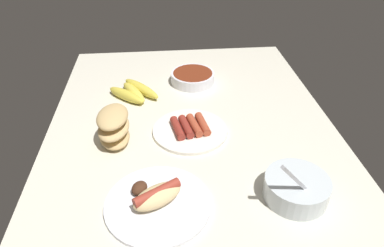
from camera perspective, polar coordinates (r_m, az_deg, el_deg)
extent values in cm
cube|color=silver|center=(110.82, -0.02, -1.11)|extent=(120.00, 90.00, 3.00)
cylinder|color=white|center=(85.68, -5.62, -13.00)|extent=(25.60, 25.60, 1.00)
ellipsoid|color=#E5C689|center=(83.69, -5.73, -11.77)|extent=(11.43, 13.82, 4.40)
cylinder|color=#9E3828|center=(82.82, -5.78, -11.20)|extent=(8.00, 11.48, 2.40)
ellipsoid|color=#472819|center=(87.15, -8.62, -10.43)|extent=(5.62, 5.35, 2.80)
cylinder|color=white|center=(133.76, 0.12, 7.53)|extent=(16.54, 16.54, 4.00)
cylinder|color=maroon|center=(133.03, 0.12, 8.14)|extent=(14.89, 14.89, 1.00)
cylinder|color=white|center=(107.34, -0.30, -1.15)|extent=(23.17, 23.17, 1.00)
cylinder|color=maroon|center=(105.55, -2.40, -0.75)|extent=(10.24, 4.29, 2.43)
cylinder|color=maroon|center=(106.06, -1.00, -0.52)|extent=(10.24, 4.33, 2.43)
cylinder|color=#AD472D|center=(106.63, 0.39, -0.30)|extent=(10.25, 4.54, 2.43)
cylinder|color=#AD472D|center=(107.27, 1.76, -0.07)|extent=(10.23, 4.10, 2.43)
cylinder|color=silver|center=(89.24, 16.74, -10.12)|extent=(15.70, 15.70, 5.67)
cylinder|color=beige|center=(88.46, 16.86, -9.60)|extent=(13.82, 13.82, 2.55)
cube|color=#B7B7BC|center=(82.24, 16.95, -9.07)|extent=(3.99, 10.67, 12.75)
ellipsoid|color=gold|center=(128.15, -8.33, 5.70)|extent=(16.58, 14.60, 3.57)
ellipsoid|color=#E5D14C|center=(126.53, -9.53, 5.10)|extent=(15.27, 10.46, 3.32)
ellipsoid|color=gold|center=(124.83, -10.78, 4.59)|extent=(13.44, 14.33, 3.65)
ellipsoid|color=tan|center=(105.48, -12.57, -2.01)|extent=(14.44, 10.77, 3.60)
ellipsoid|color=#DBB77A|center=(102.70, -12.73, -0.67)|extent=(14.29, 10.50, 3.60)
ellipsoid|color=tan|center=(101.00, -12.94, 1.11)|extent=(13.98, 9.99, 3.60)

